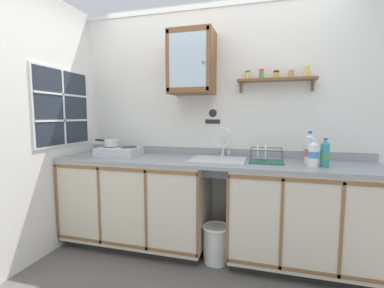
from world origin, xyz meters
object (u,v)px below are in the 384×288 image
Objects in this scene: bottle_water_clear_1 at (309,149)px; wall_cabinet at (192,63)px; saucepan at (111,143)px; trash_bin at (216,243)px; bottle_detergent_teal_0 at (325,154)px; dish_rack at (265,159)px; warning_sign at (213,116)px; bottle_opaque_white_2 at (313,154)px; hot_plate_stove at (119,151)px; sink at (219,162)px.

bottle_water_clear_1 is 0.46× the size of wall_cabinet.
trash_bin is (1.20, -0.21, -0.88)m from saucepan.
bottle_detergent_teal_0 is 0.39× the size of wall_cabinet.
trash_bin is at bearing -43.60° from wall_cabinet.
bottle_detergent_teal_0 is 0.80× the size of dish_rack.
wall_cabinet is 0.59m from warning_sign.
dish_rack is 0.49× the size of wall_cabinet.
bottle_opaque_white_2 is at bearing -154.90° from bottle_detergent_teal_0.
saucepan is (-0.11, 0.03, 0.09)m from hot_plate_stove.
warning_sign is at bearing 39.31° from wall_cabinet.
bottle_opaque_white_2 reaches higher than bottle_detergent_teal_0.
bottle_opaque_white_2 is (2.00, -0.18, -0.02)m from saucepan.
sink reaches higher than hot_plate_stove.
saucepan is 0.98× the size of trash_bin.
sink is 1.02m from wall_cabinet.
wall_cabinet reaches higher than bottle_water_clear_1.
bottle_opaque_white_2 reaches higher than trash_bin.
wall_cabinet reaches higher than trash_bin.
sink is 1.70× the size of dish_rack.
saucepan is 1.14m from warning_sign.
bottle_water_clear_1 is at bearing -14.45° from warning_sign.
bottle_detergent_teal_0 is at bearing -3.72° from saucepan.
sink reaches higher than bottle_detergent_teal_0.
hot_plate_stove is (-1.08, -0.01, 0.06)m from sink.
wall_cabinet is (-1.21, 0.23, 0.84)m from bottle_detergent_teal_0.
saucepan is at bearing -166.88° from warning_sign.
hot_plate_stove is 1.99m from bottle_detergent_teal_0.
hot_plate_stove is at bearing -178.84° from bottle_water_clear_1.
bottle_opaque_white_2 is at bearing -89.11° from bottle_water_clear_1.
wall_cabinet is at bearing 8.95° from hot_plate_stove.
bottle_detergent_teal_0 is at bearing -10.83° from wall_cabinet.
wall_cabinet is (-1.11, 0.08, 0.82)m from bottle_water_clear_1.
bottle_water_clear_1 is 1.20m from trash_bin.
trash_bin is (-0.42, -0.17, -0.78)m from dish_rack.
sink is at bearing 0.32° from hot_plate_stove.
warning_sign is at bearing 13.12° from saucepan.
trash_bin is at bearing -164.69° from bottle_water_clear_1.
bottle_detergent_teal_0 is 1.00× the size of bottle_opaque_white_2.
sink is 0.52m from warning_sign.
warning_sign reaches higher than bottle_water_clear_1.
dish_rack is (-0.48, 0.10, -0.07)m from bottle_detergent_teal_0.
hot_plate_stove is at bearing -13.28° from saucepan.
trash_bin is (1.09, -0.18, -0.79)m from hot_plate_stove.
wall_cabinet reaches higher than bottle_detergent_teal_0.
bottle_detergent_teal_0 is at bearing -20.68° from warning_sign.
bottle_water_clear_1 is (-0.10, 0.15, 0.02)m from bottle_detergent_teal_0.
bottle_detergent_teal_0 is 0.84× the size of bottle_water_clear_1.
bottle_water_clear_1 is 1.18× the size of bottle_opaque_white_2.
dish_rack is at bearing 21.80° from trash_bin.
bottle_water_clear_1 is at bearing 7.64° from dish_rack.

